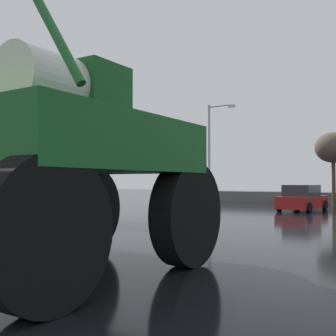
% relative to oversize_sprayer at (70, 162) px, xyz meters
% --- Properties ---
extents(ground_plane, '(120.00, 120.00, 0.00)m').
position_rel_oversize_sprayer_xyz_m(ground_plane, '(-0.82, 12.58, -2.04)').
color(ground_plane, black).
extents(oversize_sprayer, '(4.34, 5.85, 4.81)m').
position_rel_oversize_sprayer_xyz_m(oversize_sprayer, '(0.00, 0.00, 0.00)').
color(oversize_sprayer, black).
rests_on(oversize_sprayer, ground).
extents(sedan_ahead, '(2.05, 4.18, 1.52)m').
position_rel_oversize_sprayer_xyz_m(sedan_ahead, '(-1.73, 19.31, -1.33)').
color(sedan_ahead, maroon).
rests_on(sedan_ahead, ground).
extents(traffic_signal_near_left, '(0.24, 0.54, 4.03)m').
position_rel_oversize_sprayer_xyz_m(traffic_signal_near_left, '(-6.72, 4.23, 0.90)').
color(traffic_signal_near_left, '#A8AAAF').
rests_on(traffic_signal_near_left, ground).
extents(streetlight_far_left, '(2.17, 0.24, 7.35)m').
position_rel_oversize_sprayer_xyz_m(streetlight_far_left, '(-9.06, 21.75, 2.11)').
color(streetlight_far_left, '#A8AAAF').
rests_on(streetlight_far_left, ground).
extents(bare_tree_left, '(3.20, 3.20, 7.36)m').
position_rel_oversize_sprayer_xyz_m(bare_tree_left, '(-10.72, 9.04, 3.90)').
color(bare_tree_left, '#473828').
rests_on(bare_tree_left, ground).
extents(bare_tree_far_center, '(2.52, 2.52, 5.19)m').
position_rel_oversize_sprayer_xyz_m(bare_tree_far_center, '(-1.45, 25.60, 2.04)').
color(bare_tree_far_center, '#473828').
rests_on(bare_tree_far_center, ground).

